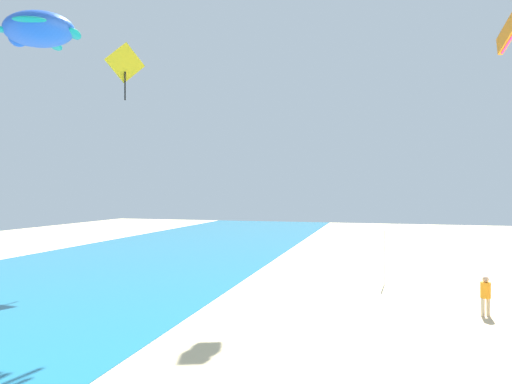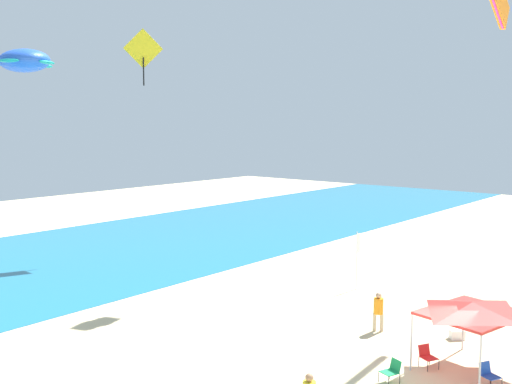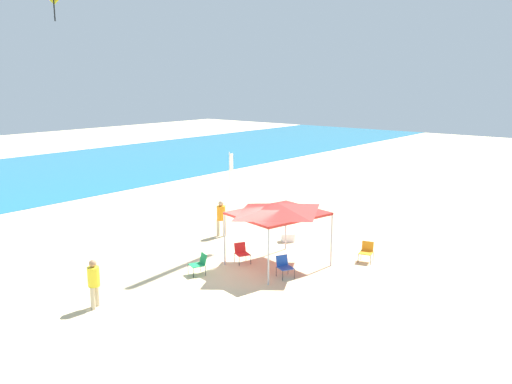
{
  "view_description": "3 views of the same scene",
  "coord_description": "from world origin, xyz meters",
  "px_view_note": "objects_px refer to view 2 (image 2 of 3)",
  "views": [
    {
      "loc": [
        -17.62,
        8.58,
        5.51
      ],
      "look_at": [
        1.35,
        13.93,
        5.53
      ],
      "focal_mm": 29.66,
      "sensor_mm": 36.0,
      "label": 1
    },
    {
      "loc": [
        -19.87,
        -8.37,
        9.15
      ],
      "look_at": [
        1.35,
        9.33,
        6.0
      ],
      "focal_mm": 41.83,
      "sensor_mm": 36.0,
      "label": 2
    },
    {
      "loc": [
        -15.29,
        -13.46,
        7.54
      ],
      "look_at": [
        2.46,
        1.02,
        2.71
      ],
      "focal_mm": 37.57,
      "sensor_mm": 36.0,
      "label": 3
    }
  ],
  "objects_px": {
    "kite_diamond_yellow": "(143,51)",
    "cooler_box": "(457,334)",
    "canopy_tent": "(472,309)",
    "banner_flag": "(357,255)",
    "person_kite_handler": "(378,309)",
    "kite_turtle_blue": "(24,61)",
    "folding_chair_left_of_tent": "(427,355)",
    "folding_chair_near_cooler": "(392,370)",
    "folding_chair_right_of_tent": "(488,373)"
  },
  "relations": [
    {
      "from": "cooler_box",
      "to": "kite_turtle_blue",
      "type": "height_order",
      "value": "kite_turtle_blue"
    },
    {
      "from": "canopy_tent",
      "to": "cooler_box",
      "type": "bearing_deg",
      "value": 28.89
    },
    {
      "from": "cooler_box",
      "to": "canopy_tent",
      "type": "bearing_deg",
      "value": -151.11
    },
    {
      "from": "canopy_tent",
      "to": "kite_diamond_yellow",
      "type": "xyz_separation_m",
      "value": [
        6.33,
        26.01,
        11.91
      ]
    },
    {
      "from": "banner_flag",
      "to": "person_kite_handler",
      "type": "relative_size",
      "value": 1.82
    },
    {
      "from": "canopy_tent",
      "to": "person_kite_handler",
      "type": "bearing_deg",
      "value": 70.68
    },
    {
      "from": "folding_chair_right_of_tent",
      "to": "banner_flag",
      "type": "relative_size",
      "value": 0.25
    },
    {
      "from": "folding_chair_left_of_tent",
      "to": "folding_chair_right_of_tent",
      "type": "distance_m",
      "value": 2.37
    },
    {
      "from": "canopy_tent",
      "to": "kite_turtle_blue",
      "type": "relative_size",
      "value": 0.91
    },
    {
      "from": "canopy_tent",
      "to": "folding_chair_left_of_tent",
      "type": "bearing_deg",
      "value": 115.77
    },
    {
      "from": "canopy_tent",
      "to": "banner_flag",
      "type": "relative_size",
      "value": 1.22
    },
    {
      "from": "banner_flag",
      "to": "person_kite_handler",
      "type": "height_order",
      "value": "banner_flag"
    },
    {
      "from": "banner_flag",
      "to": "kite_diamond_yellow",
      "type": "distance_m",
      "value": 21.1
    },
    {
      "from": "kite_diamond_yellow",
      "to": "banner_flag",
      "type": "bearing_deg",
      "value": -54.49
    },
    {
      "from": "kite_turtle_blue",
      "to": "canopy_tent",
      "type": "bearing_deg",
      "value": -149.68
    },
    {
      "from": "banner_flag",
      "to": "person_kite_handler",
      "type": "distance_m",
      "value": 6.89
    },
    {
      "from": "folding_chair_left_of_tent",
      "to": "banner_flag",
      "type": "height_order",
      "value": "banner_flag"
    },
    {
      "from": "folding_chair_right_of_tent",
      "to": "kite_turtle_blue",
      "type": "xyz_separation_m",
      "value": [
        -3.13,
        24.6,
        12.13
      ]
    },
    {
      "from": "canopy_tent",
      "to": "person_kite_handler",
      "type": "distance_m",
      "value": 5.16
    },
    {
      "from": "person_kite_handler",
      "to": "kite_diamond_yellow",
      "type": "height_order",
      "value": "kite_diamond_yellow"
    },
    {
      "from": "kite_diamond_yellow",
      "to": "cooler_box",
      "type": "bearing_deg",
      "value": -64.64
    },
    {
      "from": "folding_chair_left_of_tent",
      "to": "cooler_box",
      "type": "height_order",
      "value": "folding_chair_left_of_tent"
    },
    {
      "from": "cooler_box",
      "to": "kite_diamond_yellow",
      "type": "distance_m",
      "value": 28.35
    },
    {
      "from": "folding_chair_left_of_tent",
      "to": "banner_flag",
      "type": "xyz_separation_m",
      "value": [
        7.7,
        7.52,
        1.48
      ]
    },
    {
      "from": "canopy_tent",
      "to": "folding_chair_right_of_tent",
      "type": "distance_m",
      "value": 2.32
    },
    {
      "from": "folding_chair_right_of_tent",
      "to": "kite_diamond_yellow",
      "type": "distance_m",
      "value": 31.15
    },
    {
      "from": "folding_chair_right_of_tent",
      "to": "banner_flag",
      "type": "height_order",
      "value": "banner_flag"
    },
    {
      "from": "cooler_box",
      "to": "kite_turtle_blue",
      "type": "relative_size",
      "value": 0.17
    },
    {
      "from": "folding_chair_near_cooler",
      "to": "folding_chair_left_of_tent",
      "type": "bearing_deg",
      "value": 100.69
    },
    {
      "from": "canopy_tent",
      "to": "kite_diamond_yellow",
      "type": "relative_size",
      "value": 1.0
    },
    {
      "from": "folding_chair_right_of_tent",
      "to": "person_kite_handler",
      "type": "relative_size",
      "value": 0.46
    },
    {
      "from": "kite_turtle_blue",
      "to": "kite_diamond_yellow",
      "type": "relative_size",
      "value": 1.1
    },
    {
      "from": "cooler_box",
      "to": "kite_diamond_yellow",
      "type": "bearing_deg",
      "value": 82.18
    },
    {
      "from": "folding_chair_near_cooler",
      "to": "folding_chair_right_of_tent",
      "type": "bearing_deg",
      "value": 55.65
    },
    {
      "from": "folding_chair_right_of_tent",
      "to": "banner_flag",
      "type": "xyz_separation_m",
      "value": [
        7.9,
        9.88,
        1.48
      ]
    },
    {
      "from": "folding_chair_left_of_tent",
      "to": "person_kite_handler",
      "type": "distance_m",
      "value": 4.08
    },
    {
      "from": "folding_chair_near_cooler",
      "to": "cooler_box",
      "type": "relative_size",
      "value": 1.12
    },
    {
      "from": "person_kite_handler",
      "to": "kite_diamond_yellow",
      "type": "xyz_separation_m",
      "value": [
        4.68,
        21.32,
        13.25
      ]
    },
    {
      "from": "folding_chair_right_of_tent",
      "to": "banner_flag",
      "type": "distance_m",
      "value": 12.74
    },
    {
      "from": "person_kite_handler",
      "to": "kite_turtle_blue",
      "type": "bearing_deg",
      "value": 161.58
    },
    {
      "from": "folding_chair_near_cooler",
      "to": "kite_diamond_yellow",
      "type": "xyz_separation_m",
      "value": [
        9.1,
        24.24,
        13.82
      ]
    },
    {
      "from": "folding_chair_left_of_tent",
      "to": "folding_chair_near_cooler",
      "type": "distance_m",
      "value": 2.13
    },
    {
      "from": "folding_chair_left_of_tent",
      "to": "kite_turtle_blue",
      "type": "distance_m",
      "value": 25.56
    },
    {
      "from": "folding_chair_near_cooler",
      "to": "cooler_box",
      "type": "height_order",
      "value": "folding_chair_near_cooler"
    },
    {
      "from": "folding_chair_left_of_tent",
      "to": "canopy_tent",
      "type": "bearing_deg",
      "value": -37.22
    },
    {
      "from": "folding_chair_left_of_tent",
      "to": "folding_chair_right_of_tent",
      "type": "xyz_separation_m",
      "value": [
        -0.21,
        -2.36,
        0.0
      ]
    },
    {
      "from": "person_kite_handler",
      "to": "kite_diamond_yellow",
      "type": "relative_size",
      "value": 0.45
    },
    {
      "from": "folding_chair_right_of_tent",
      "to": "kite_diamond_yellow",
      "type": "height_order",
      "value": "kite_diamond_yellow"
    },
    {
      "from": "canopy_tent",
      "to": "kite_turtle_blue",
      "type": "xyz_separation_m",
      "value": [
        -4.01,
        23.64,
        10.22
      ]
    },
    {
      "from": "banner_flag",
      "to": "kite_diamond_yellow",
      "type": "height_order",
      "value": "kite_diamond_yellow"
    }
  ]
}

